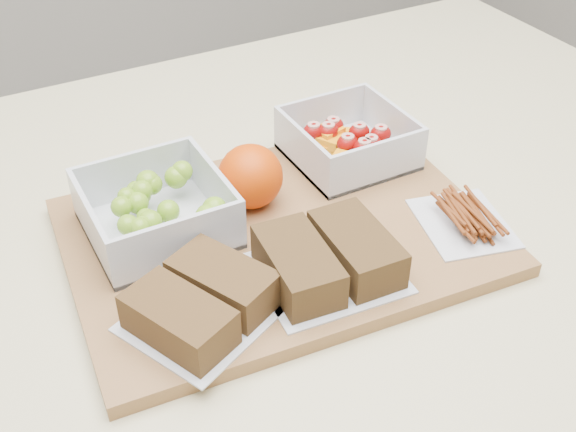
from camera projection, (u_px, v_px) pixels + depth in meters
name	position (u px, v px, depth m)	size (l,w,h in m)	color
cutting_board	(280.00, 236.00, 0.74)	(0.42, 0.30, 0.02)	olive
grape_container	(159.00, 210.00, 0.72)	(0.14, 0.14, 0.06)	silver
fruit_container	(348.00, 143.00, 0.83)	(0.13, 0.13, 0.05)	silver
orange	(250.00, 176.00, 0.75)	(0.07, 0.07, 0.07)	#DD4305
sandwich_bag_left	(202.00, 302.00, 0.62)	(0.16, 0.15, 0.04)	silver
sandwich_bag_center	(327.00, 258.00, 0.67)	(0.14, 0.13, 0.04)	silver
pretzel_bag	(464.00, 215.00, 0.73)	(0.11, 0.12, 0.02)	silver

